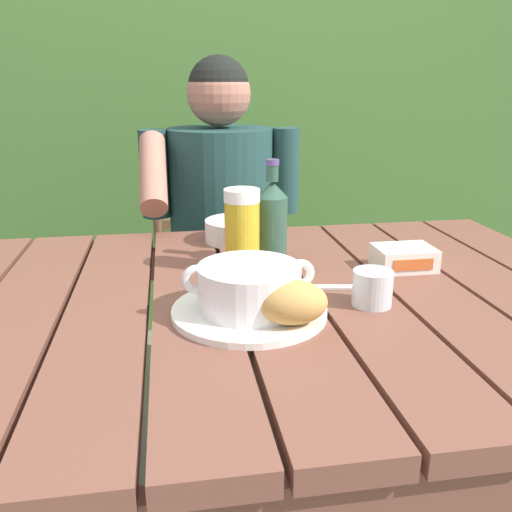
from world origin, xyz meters
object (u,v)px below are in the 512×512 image
object	(u,v)px
chair_near_diner	(218,275)
person_eating	(222,224)
water_glass_small	(372,288)
diner_bowl	(237,230)
bread_roll	(292,302)
serving_plate	(249,311)
soup_bowl	(249,286)
beer_glass	(242,230)
table_knife	(302,287)
butter_tub	(404,258)
beer_bottle	(272,220)

from	to	relation	value
chair_near_diner	person_eating	bearing A→B (deg)	-90.83
person_eating	water_glass_small	size ratio (longest dim) A/B	17.12
diner_bowl	person_eating	bearing A→B (deg)	90.48
bread_roll	diner_bowl	distance (m)	0.51
serving_plate	soup_bowl	world-z (taller)	soup_bowl
water_glass_small	soup_bowl	bearing A→B (deg)	-178.45
serving_plate	water_glass_small	distance (m)	0.22
beer_glass	diner_bowl	bearing A→B (deg)	85.45
soup_bowl	water_glass_small	xyz separation A→B (m)	(0.22, 0.01, -0.02)
bread_roll	beer_glass	size ratio (longest dim) A/B	0.73
chair_near_diner	person_eating	world-z (taller)	person_eating
person_eating	beer_glass	bearing A→B (deg)	-91.44
serving_plate	table_knife	size ratio (longest dim) A/B	1.52
beer_glass	person_eating	bearing A→B (deg)	88.56
beer_glass	diner_bowl	distance (m)	0.22
water_glass_small	beer_glass	bearing A→B (deg)	131.99
beer_glass	diner_bowl	world-z (taller)	beer_glass
chair_near_diner	diner_bowl	world-z (taller)	chair_near_diner
soup_bowl	water_glass_small	bearing A→B (deg)	1.55
butter_tub	diner_bowl	distance (m)	0.41
chair_near_diner	beer_glass	size ratio (longest dim) A/B	5.53
butter_tub	person_eating	bearing A→B (deg)	117.79
person_eating	butter_tub	world-z (taller)	person_eating
soup_bowl	person_eating	bearing A→B (deg)	87.52
serving_plate	bread_roll	xyz separation A→B (m)	(0.06, -0.07, 0.04)
soup_bowl	water_glass_small	size ratio (longest dim) A/B	3.16
water_glass_small	butter_tub	world-z (taller)	water_glass_small
bread_roll	butter_tub	distance (m)	0.39
beer_bottle	butter_tub	distance (m)	0.29
water_glass_small	diner_bowl	bearing A→B (deg)	112.71
beer_glass	water_glass_small	world-z (taller)	beer_glass
bread_roll	table_knife	bearing A→B (deg)	70.71
beer_glass	bread_roll	bearing A→B (deg)	-82.67
table_knife	person_eating	bearing A→B (deg)	96.85
chair_near_diner	beer_bottle	size ratio (longest dim) A/B	4.24
diner_bowl	bread_roll	bearing A→B (deg)	-87.64
soup_bowl	bread_roll	distance (m)	0.09
person_eating	water_glass_small	world-z (taller)	person_eating
beer_bottle	water_glass_small	world-z (taller)	beer_bottle
person_eating	serving_plate	bearing A→B (deg)	-92.48
chair_near_diner	diner_bowl	distance (m)	0.63
beer_bottle	water_glass_small	distance (m)	0.30
water_glass_small	bread_roll	bearing A→B (deg)	-155.43
table_knife	beer_bottle	bearing A→B (deg)	98.60
soup_bowl	beer_bottle	world-z (taller)	beer_bottle
table_knife	chair_near_diner	bearing A→B (deg)	95.12
bread_roll	table_knife	distance (m)	0.18
person_eating	table_knife	bearing A→B (deg)	-83.15
person_eating	beer_bottle	bearing A→B (deg)	-83.73
chair_near_diner	table_knife	xyz separation A→B (m)	(0.08, -0.89, 0.29)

